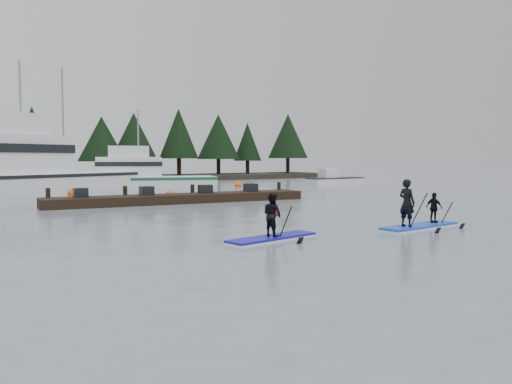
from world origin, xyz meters
TOP-DOWN VIEW (x-y plane):
  - ground at (0.00, 0.00)m, footprint 160.00×160.00m
  - far_shore at (0.00, 42.00)m, footprint 70.00×8.00m
  - treeline at (0.00, 42.00)m, footprint 60.00×4.00m
  - fishing_boat_large at (-4.63, 28.58)m, footprint 20.14×11.83m
  - fishing_boat_medium at (4.93, 29.96)m, footprint 12.54×7.36m
  - skiff at (21.90, 23.25)m, footprint 6.05×2.08m
  - floating_dock at (0.71, 14.33)m, footprint 15.21×4.04m
  - buoy_b at (-2.82, 23.58)m, footprint 0.64×0.64m
  - buoy_c at (12.43, 26.00)m, footprint 0.61×0.61m
  - buoy_d at (2.36, 19.15)m, footprint 0.56×0.56m
  - paddleboard_solo at (-3.08, 0.87)m, footprint 3.32×1.23m
  - paddleboard_duo at (2.76, -0.18)m, footprint 3.67×1.21m

SIDE VIEW (x-z plane):
  - ground at x=0.00m, z-range 0.00..0.00m
  - treeline at x=0.00m, z-range -4.00..4.00m
  - buoy_b at x=-2.82m, z-range -0.32..0.32m
  - buoy_c at x=12.43m, z-range -0.31..0.31m
  - buoy_d at x=2.36m, z-range -0.28..0.28m
  - floating_dock at x=0.71m, z-range 0.00..0.50m
  - far_shore at x=0.00m, z-range 0.00..0.60m
  - skiff at x=21.90m, z-range 0.00..0.70m
  - paddleboard_solo at x=-3.08m, z-range -0.44..1.45m
  - fishing_boat_medium at x=4.93m, z-range -3.25..4.27m
  - paddleboard_duo at x=2.76m, z-range -0.59..1.72m
  - fishing_boat_large at x=-4.63m, z-range -4.56..6.23m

